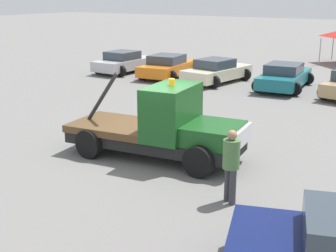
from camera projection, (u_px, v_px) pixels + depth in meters
name	position (u px, v px, depth m)	size (l,w,h in m)	color
ground_plane	(154.00, 157.00, 14.27)	(160.00, 160.00, 0.00)	slate
tow_truck	(164.00, 128.00, 13.87)	(5.60, 2.63, 2.51)	black
person_near_truck	(231.00, 161.00, 10.88)	(0.40, 0.40, 1.80)	#38383D
parked_car_silver	(124.00, 62.00, 29.15)	(2.50, 4.30, 1.34)	#B7B7BC
parked_car_orange	(168.00, 66.00, 27.48)	(2.85, 4.74, 1.34)	orange
parked_car_cream	(217.00, 71.00, 25.80)	(2.80, 4.68, 1.34)	beige
parked_car_teal	(284.00, 76.00, 24.14)	(2.78, 4.92, 1.34)	#196670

